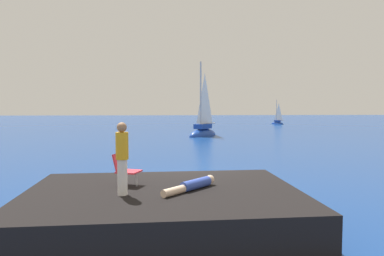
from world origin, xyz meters
TOP-DOWN VIEW (x-y plane):
  - ground_plane at (0.00, 0.00)m, footprint 160.00×160.00m
  - shore_ledge at (-0.68, -3.75)m, footprint 6.59×4.82m
  - boulder_seaward at (-2.91, -1.62)m, footprint 1.86×1.56m
  - boulder_inland at (-1.44, -1.78)m, footprint 0.97×0.84m
  - sailboat_near at (2.44, 19.83)m, footprint 3.43×3.83m
  - sailboat_far at (14.91, 37.94)m, footprint 1.80×2.03m
  - person_sunbather at (0.01, -3.78)m, footprint 1.32×1.36m
  - person_standing at (-1.57, -4.15)m, footprint 0.28×0.28m
  - beach_chair at (-1.64, -3.20)m, footprint 0.73×0.67m

SIDE VIEW (x-z plane):
  - ground_plane at x=0.00m, z-range 0.00..0.00m
  - boulder_seaward at x=-2.91m, z-range -0.59..0.59m
  - boulder_inland at x=-1.44m, z-range -0.32..0.32m
  - sailboat_far at x=14.91m, z-range -1.73..2.15m
  - sailboat_near at x=2.44m, z-range -3.26..4.06m
  - shore_ledge at x=-0.68m, z-range 0.00..0.86m
  - person_sunbather at x=0.01m, z-range 0.85..1.10m
  - beach_chair at x=-1.64m, z-range 0.90..1.70m
  - person_standing at x=-1.57m, z-range 0.91..2.53m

